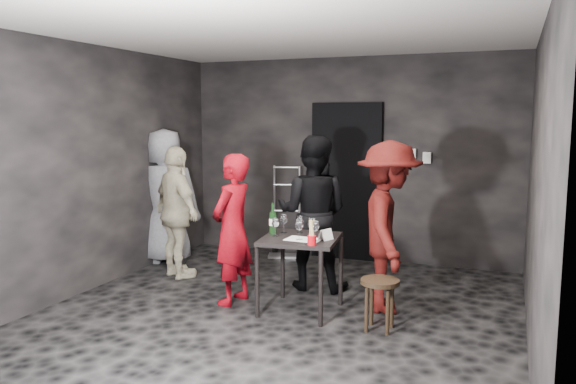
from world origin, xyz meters
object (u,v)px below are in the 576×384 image
at_px(breadstick_cup, 312,233).
at_px(man_maroon, 389,216).
at_px(stool, 380,290).
at_px(server_red, 232,227).
at_px(hand_truck, 286,240).
at_px(tasting_table, 300,247).
at_px(wine_bottle, 273,222).
at_px(woman_black, 313,202).
at_px(bystander_cream, 177,209).
at_px(bystander_grey, 166,185).

bearing_deg(breadstick_cup, man_maroon, 48.79).
relative_size(stool, server_red, 0.29).
height_order(hand_truck, breadstick_cup, hand_truck).
bearing_deg(tasting_table, wine_bottle, 172.78).
bearing_deg(man_maroon, wine_bottle, 91.29).
bearing_deg(woman_black, man_maroon, 150.89).
relative_size(wine_bottle, breadstick_cup, 1.23).
xyz_separation_m(man_maroon, wine_bottle, (-1.10, -0.32, -0.08)).
height_order(tasting_table, stool, tasting_table).
xyz_separation_m(woman_black, man_maroon, (0.94, -0.42, -0.03)).
bearing_deg(bystander_cream, hand_truck, -88.79).
bearing_deg(bystander_cream, wine_bottle, -169.91).
bearing_deg(tasting_table, bystander_grey, 154.14).
distance_m(hand_truck, stool, 2.89).
bearing_deg(breadstick_cup, server_red, 163.51).
bearing_deg(server_red, bystander_cream, -113.10).
bearing_deg(bystander_grey, woman_black, 153.57).
bearing_deg(bystander_grey, hand_truck, -162.67).
bearing_deg(wine_bottle, man_maroon, 16.17).
relative_size(tasting_table, wine_bottle, 2.42).
relative_size(hand_truck, server_red, 0.78).
relative_size(stool, man_maroon, 0.25).
bearing_deg(man_maroon, stool, 170.04).
xyz_separation_m(woman_black, bystander_cream, (-1.64, -0.20, -0.15)).
distance_m(stool, breadstick_cup, 0.79).
bearing_deg(bystander_cream, stool, -166.39).
relative_size(woman_black, breadstick_cup, 7.76).
xyz_separation_m(hand_truck, bystander_grey, (-1.32, -0.92, 0.81)).
bearing_deg(wine_bottle, hand_truck, 108.58).
bearing_deg(bystander_cream, bystander_grey, -15.99).
height_order(hand_truck, woman_black, woman_black).
bearing_deg(server_red, tasting_table, 96.89).
height_order(bystander_cream, breadstick_cup, bystander_cream).
xyz_separation_m(tasting_table, server_red, (-0.74, -0.01, 0.15)).
xyz_separation_m(stool, woman_black, (-0.99, 0.99, 0.60)).
bearing_deg(bystander_grey, bystander_cream, 116.06).
xyz_separation_m(server_red, man_maroon, (1.53, 0.37, 0.15)).
distance_m(server_red, wine_bottle, 0.44).
bearing_deg(hand_truck, stool, -69.33).
relative_size(bystander_grey, breadstick_cup, 8.24).
xyz_separation_m(stool, man_maroon, (-0.05, 0.56, 0.58)).
relative_size(hand_truck, woman_black, 0.64).
height_order(hand_truck, man_maroon, man_maroon).
distance_m(bystander_cream, breadstick_cup, 2.19).
bearing_deg(wine_bottle, server_red, -173.74).
relative_size(hand_truck, tasting_table, 1.66).
xyz_separation_m(bystander_grey, breadstick_cup, (2.52, -1.41, -0.17)).
bearing_deg(breadstick_cup, stool, 8.22).
xyz_separation_m(hand_truck, man_maroon, (1.77, -1.68, 0.73)).
distance_m(tasting_table, server_red, 0.75).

